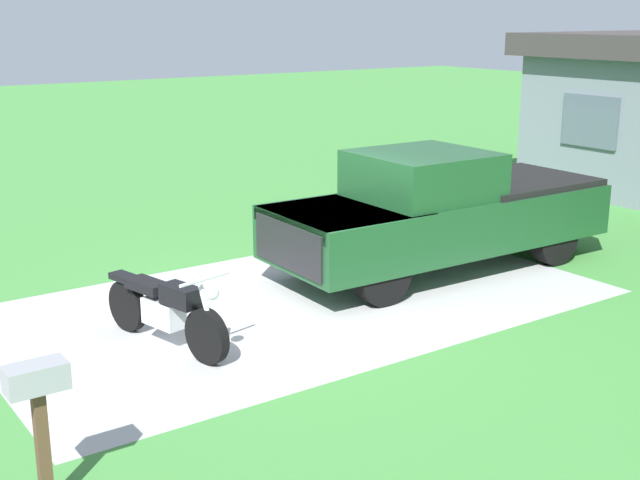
{
  "coord_description": "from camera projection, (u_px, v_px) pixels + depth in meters",
  "views": [
    {
      "loc": [
        9.22,
        -6.12,
        3.9
      ],
      "look_at": [
        0.15,
        0.25,
        0.9
      ],
      "focal_mm": 46.88,
      "sensor_mm": 36.0,
      "label": 1
    }
  ],
  "objects": [
    {
      "name": "pickup_truck",
      "position": [
        443.0,
        210.0,
        13.02
      ],
      "size": [
        2.12,
        5.67,
        1.9
      ],
      "color": "black",
      "rests_on": "ground"
    },
    {
      "name": "mailbox",
      "position": [
        38.0,
        397.0,
        6.59
      ],
      "size": [
        0.26,
        0.48,
        1.26
      ],
      "color": "#4C3823",
      "rests_on": "ground"
    },
    {
      "name": "motorcycle",
      "position": [
        166.0,
        309.0,
        10.03
      ],
      "size": [
        2.18,
        0.83,
        1.09
      ],
      "color": "black",
      "rests_on": "ground"
    },
    {
      "name": "driveway_pad",
      "position": [
        300.0,
        302.0,
        11.69
      ],
      "size": [
        4.78,
        8.45,
        0.01
      ],
      "primitive_type": "cube",
      "color": "#A9A9A9",
      "rests_on": "ground"
    },
    {
      "name": "ground_plane",
      "position": [
        300.0,
        302.0,
        11.7
      ],
      "size": [
        80.0,
        80.0,
        0.0
      ],
      "primitive_type": "plane",
      "color": "#3F823A"
    }
  ]
}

